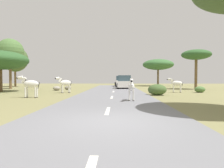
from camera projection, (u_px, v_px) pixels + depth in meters
name	position (u px, v px, depth m)	size (l,w,h in m)	color
ground_plane	(113.00, 122.00, 6.63)	(90.00, 90.00, 0.00)	olive
road	(105.00, 121.00, 6.64)	(6.00, 64.00, 0.05)	slate
lane_markings	(102.00, 128.00, 5.64)	(0.16, 56.00, 0.01)	silver
zebra_0	(131.00, 87.00, 12.47)	(0.44, 1.49, 1.40)	silver
zebra_1	(176.00, 84.00, 20.12)	(1.57, 0.58, 1.49)	silver
zebra_2	(65.00, 83.00, 19.50)	(1.47, 1.20, 1.60)	silver
zebra_3	(30.00, 84.00, 14.79)	(1.76, 0.50, 1.65)	silver
car_0	(124.00, 82.00, 27.35)	(2.04, 4.35, 1.74)	white
car_1	(121.00, 81.00, 33.75)	(2.16, 4.41, 1.74)	white
tree_0	(1.00, 60.00, 20.94)	(5.57, 5.57, 4.25)	brown
tree_1	(10.00, 52.00, 26.65)	(3.49, 3.49, 6.60)	brown
tree_5	(196.00, 55.00, 25.78)	(3.67, 3.67, 5.05)	brown
tree_6	(15.00, 59.00, 33.10)	(4.11, 4.11, 6.56)	brown
tree_7	(158.00, 65.00, 35.95)	(5.43, 5.43, 4.76)	brown
bush_2	(157.00, 90.00, 16.96)	(1.54, 1.39, 0.93)	#425B2D
bush_3	(200.00, 89.00, 20.08)	(1.02, 0.92, 0.61)	#4C7038
rock_1	(68.00, 88.00, 24.69)	(0.79, 0.58, 0.46)	gray
rock_2	(57.00, 88.00, 23.35)	(0.83, 0.76, 0.49)	gray
rock_3	(154.00, 91.00, 19.33)	(0.74, 0.81, 0.45)	#A89E8C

